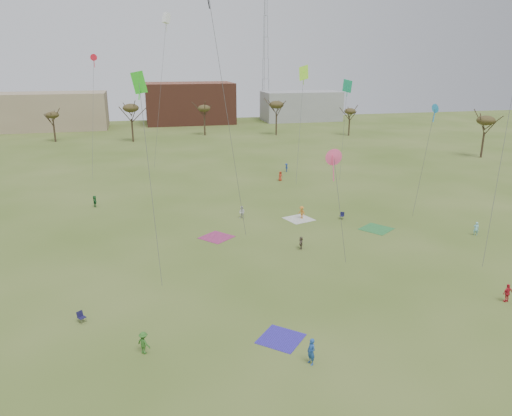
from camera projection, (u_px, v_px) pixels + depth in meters
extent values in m
plane|color=#425B1C|center=(293.00, 324.00, 36.44)|extent=(260.00, 260.00, 0.00)
imported|color=#316A23|center=(144.00, 343.00, 32.56)|extent=(1.16, 1.15, 1.60)
imported|color=#214A98|center=(311.00, 352.00, 31.39)|extent=(0.61, 0.77, 1.83)
imported|color=red|center=(507.00, 293.00, 39.47)|extent=(0.96, 0.49, 1.58)
imported|color=brown|center=(301.00, 243.00, 50.52)|extent=(0.80, 1.31, 1.35)
imported|color=orange|center=(302.00, 212.00, 60.01)|extent=(1.01, 1.20, 1.61)
imported|color=#82D0D8|center=(476.00, 229.00, 54.39)|extent=(0.68, 0.60, 1.57)
imported|color=silver|center=(242.00, 212.00, 60.12)|extent=(0.94, 0.96, 1.55)
imported|color=#21642D|center=(95.00, 201.00, 64.82)|extent=(0.64, 1.48, 1.55)
imported|color=#B7371F|center=(280.00, 176.00, 78.58)|extent=(0.89, 0.74, 1.56)
imported|color=navy|center=(286.00, 168.00, 84.86)|extent=(0.64, 1.00, 1.47)
cube|color=#3528B1|center=(281.00, 339.00, 34.46)|extent=(3.97, 3.97, 0.03)
cube|color=silver|center=(299.00, 219.00, 60.05)|extent=(3.84, 3.84, 0.03)
cube|color=#9F3166|center=(217.00, 237.00, 53.94)|extent=(4.32, 4.32, 0.03)
cube|color=#2F823D|center=(376.00, 229.00, 56.57)|extent=(4.41, 4.41, 0.03)
cube|color=#18163D|center=(82.00, 317.00, 36.48)|extent=(0.70, 0.70, 0.04)
cube|color=#18163D|center=(80.00, 314.00, 36.55)|extent=(0.47, 0.42, 0.44)
cube|color=#141438|center=(342.00, 216.00, 59.91)|extent=(0.70, 0.70, 0.04)
cube|color=#141438|center=(342.00, 214.00, 60.04)|extent=(0.47, 0.42, 0.44)
cube|color=green|center=(139.00, 83.00, 37.19)|extent=(0.84, 0.84, 1.64)
cube|color=green|center=(139.00, 90.00, 37.36)|extent=(0.08, 0.08, 1.48)
cylinder|color=#4C4C51|center=(151.00, 188.00, 38.85)|extent=(0.78, 1.90, 16.42)
cone|color=#EE4B80|center=(334.00, 157.00, 42.67)|extent=(1.53, 0.11, 1.53)
cube|color=#EE4B80|center=(333.00, 168.00, 42.96)|extent=(0.08, 0.08, 2.50)
cylinder|color=#4C4C51|center=(340.00, 211.00, 43.89)|extent=(1.39, 0.89, 9.85)
cylinder|color=#4C4C51|center=(505.00, 139.00, 42.96)|extent=(3.82, 3.72, 22.63)
cylinder|color=#4C4C51|center=(228.00, 122.00, 47.17)|extent=(3.81, 1.88, 24.51)
cone|color=#258DD6|center=(435.00, 108.00, 54.66)|extent=(1.05, 0.08, 1.05)
cube|color=#258DD6|center=(434.00, 114.00, 54.86)|extent=(0.08, 0.08, 1.71)
cylinder|color=#4C4C51|center=(423.00, 164.00, 56.50)|extent=(1.39, 0.23, 12.77)
cube|color=#8CDF25|center=(304.00, 73.00, 73.83)|extent=(1.12, 1.12, 2.20)
cube|color=#8CDF25|center=(304.00, 78.00, 74.06)|extent=(0.08, 0.08, 1.98)
cylinder|color=#4C4C51|center=(300.00, 128.00, 73.46)|extent=(2.60, 5.36, 16.06)
cone|color=red|center=(94.00, 57.00, 76.06)|extent=(1.06, 0.08, 1.06)
cube|color=red|center=(94.00, 62.00, 76.26)|extent=(0.08, 0.08, 1.73)
cylinder|color=#4C4C51|center=(93.00, 118.00, 75.85)|extent=(1.55, 5.98, 18.31)
cube|color=#1BA37D|center=(347.00, 86.00, 72.15)|extent=(0.99, 0.99, 1.94)
cube|color=#1BA37D|center=(347.00, 91.00, 72.35)|extent=(0.08, 0.08, 1.74)
cylinder|color=#4C4C51|center=(343.00, 134.00, 74.03)|extent=(0.66, 0.40, 14.22)
cube|color=silver|center=(166.00, 18.00, 79.09)|extent=(0.92, 0.92, 1.58)
cube|color=silver|center=(167.00, 24.00, 79.36)|extent=(0.08, 0.08, 2.36)
cylinder|color=#4C4C51|center=(160.00, 95.00, 81.44)|extent=(3.58, 1.95, 24.46)
cylinder|color=#3A2B1E|center=(55.00, 133.00, 114.59)|extent=(0.40, 0.40, 4.32)
ellipsoid|color=#473D1E|center=(52.00, 115.00, 113.35)|extent=(3.02, 3.02, 1.58)
cylinder|color=#3A2B1E|center=(132.00, 130.00, 114.71)|extent=(0.40, 0.40, 5.40)
ellipsoid|color=#473D1E|center=(131.00, 108.00, 113.16)|extent=(3.78, 3.78, 1.98)
cylinder|color=#3A2B1E|center=(205.00, 126.00, 124.38)|extent=(0.40, 0.40, 4.68)
ellipsoid|color=#473D1E|center=(204.00, 108.00, 123.04)|extent=(3.28, 3.28, 1.72)
cylinder|color=#3A2B1E|center=(276.00, 125.00, 124.57)|extent=(0.40, 0.40, 5.28)
ellipsoid|color=#473D1E|center=(277.00, 105.00, 123.06)|extent=(3.70, 3.70, 1.94)
cylinder|color=#3A2B1E|center=(349.00, 127.00, 124.08)|extent=(0.40, 0.40, 4.20)
ellipsoid|color=#473D1E|center=(350.00, 111.00, 122.88)|extent=(2.94, 2.94, 1.54)
cylinder|color=#3A2B1E|center=(482.00, 145.00, 96.41)|extent=(0.40, 0.40, 5.04)
ellipsoid|color=#473D1E|center=(486.00, 120.00, 94.96)|extent=(3.53, 3.53, 1.85)
cube|color=#937F60|center=(47.00, 111.00, 134.00)|extent=(32.00, 14.00, 10.00)
cube|color=brown|center=(190.00, 103.00, 147.22)|extent=(26.00, 16.00, 12.00)
cube|color=gray|center=(301.00, 106.00, 153.58)|extent=(24.00, 12.00, 9.00)
cylinder|color=#9EA3A8|center=(268.00, 58.00, 153.76)|extent=(0.16, 0.16, 38.00)
cylinder|color=#9EA3A8|center=(263.00, 58.00, 154.18)|extent=(0.16, 0.16, 38.00)
cylinder|color=#9EA3A8|center=(264.00, 58.00, 152.73)|extent=(0.16, 0.16, 38.00)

